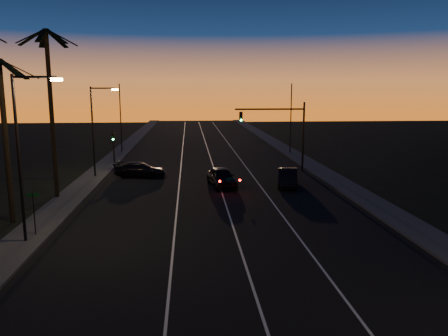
{
  "coord_description": "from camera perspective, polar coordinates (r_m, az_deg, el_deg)",
  "views": [
    {
      "loc": [
        -2.09,
        -3.37,
        8.2
      ],
      "look_at": [
        0.16,
        24.49,
        3.19
      ],
      "focal_mm": 35.0,
      "sensor_mm": 36.0,
      "label": 1
    }
  ],
  "objects": [
    {
      "name": "sidewalk_left",
      "position": [
        35.53,
        -19.38,
        -3.63
      ],
      "size": [
        2.4,
        170.0,
        0.16
      ],
      "primitive_type": "cube",
      "color": "#3E3E3B",
      "rests_on": "ground"
    },
    {
      "name": "streetlight_left_far",
      "position": [
        42.37,
        -16.39,
        5.51
      ],
      "size": [
        2.55,
        0.26,
        8.5
      ],
      "color": "black",
      "rests_on": "ground"
    },
    {
      "name": "far_pole_right",
      "position": [
        57.01,
        8.72,
        6.34
      ],
      "size": [
        0.14,
        0.14,
        9.0
      ],
      "primitive_type": "cylinder",
      "color": "black",
      "rests_on": "ground"
    },
    {
      "name": "signal_mast",
      "position": [
        44.46,
        7.41,
        5.68
      ],
      "size": [
        7.1,
        0.41,
        7.0
      ],
      "color": "black",
      "rests_on": "ground"
    },
    {
      "name": "palm_far",
      "position": [
        34.87,
        -21.72,
        8.5
      ],
      "size": [
        4.25,
        4.16,
        12.53
      ],
      "color": "black",
      "rests_on": "ground"
    },
    {
      "name": "street_sign",
      "position": [
        26.69,
        -23.59,
        -4.89
      ],
      "size": [
        0.7,
        0.06,
        2.6
      ],
      "color": "black",
      "rests_on": "ground"
    },
    {
      "name": "right_car",
      "position": [
        37.9,
        8.31,
        -1.24
      ],
      "size": [
        2.55,
        4.82,
        1.51
      ],
      "color": "black",
      "rests_on": "road"
    },
    {
      "name": "lead_car",
      "position": [
        37.37,
        -0.34,
        -1.2
      ],
      "size": [
        2.7,
        5.59,
        1.64
      ],
      "color": "black",
      "rests_on": "road"
    },
    {
      "name": "palm_mid",
      "position": [
        29.6,
        -26.78,
        5.32
      ],
      "size": [
        4.25,
        4.16,
        10.03
      ],
      "color": "black",
      "rests_on": "ground"
    },
    {
      "name": "lane_stripe_left",
      "position": [
        34.37,
        -6.01,
        -3.66
      ],
      "size": [
        0.12,
        160.0,
        0.01
      ],
      "primitive_type": "cube",
      "color": "silver",
      "rests_on": "road"
    },
    {
      "name": "road",
      "position": [
        34.42,
        -1.01,
        -3.6
      ],
      "size": [
        20.0,
        170.0,
        0.01
      ],
      "primitive_type": "cube",
      "color": "black",
      "rests_on": "ground"
    },
    {
      "name": "cross_car",
      "position": [
        42.21,
        -10.86,
        -0.23
      ],
      "size": [
        5.12,
        2.96,
        1.39
      ],
      "color": "black",
      "rests_on": "road"
    },
    {
      "name": "lane_stripe_mid",
      "position": [
        34.45,
        -0.18,
        -3.56
      ],
      "size": [
        0.12,
        160.0,
        0.01
      ],
      "primitive_type": "cube",
      "color": "silver",
      "rests_on": "road"
    },
    {
      "name": "lane_stripe_right",
      "position": [
        34.89,
        5.58,
        -3.44
      ],
      "size": [
        0.12,
        160.0,
        0.01
      ],
      "primitive_type": "cube",
      "color": "silver",
      "rests_on": "road"
    },
    {
      "name": "sidewalk_right",
      "position": [
        36.82,
        16.69,
        -3.0
      ],
      "size": [
        2.4,
        170.0,
        0.16
      ],
      "primitive_type": "cube",
      "color": "#3E3E3B",
      "rests_on": "ground"
    },
    {
      "name": "signal_post",
      "position": [
        44.3,
        -14.23,
        2.98
      ],
      "size": [
        0.28,
        0.37,
        4.2
      ],
      "color": "black",
      "rests_on": "ground"
    },
    {
      "name": "far_pole_left",
      "position": [
        59.16,
        -13.35,
        6.32
      ],
      "size": [
        0.14,
        0.14,
        9.0
      ],
      "primitive_type": "cylinder",
      "color": "black",
      "rests_on": "ground"
    },
    {
      "name": "streetlight_left_near",
      "position": [
        25.07,
        -24.7,
        2.65
      ],
      "size": [
        2.55,
        0.26,
        9.0
      ],
      "color": "black",
      "rests_on": "ground"
    }
  ]
}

